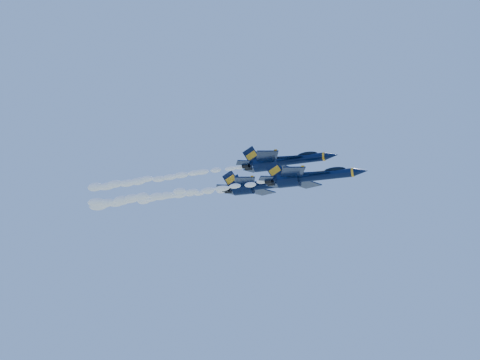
% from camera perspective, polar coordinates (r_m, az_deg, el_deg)
% --- Properties ---
extents(jet_lead, '(15.03, 12.33, 5.58)m').
position_cam_1_polar(jet_lead, '(69.14, 8.37, 0.40)').
color(jet_lead, black).
extents(smoke_trail_jet_lead, '(33.26, 1.55, 1.40)m').
position_cam_1_polar(smoke_trail_jet_lead, '(77.60, -8.34, -1.66)').
color(smoke_trail_jet_lead, white).
extents(jet_second, '(16.17, 13.26, 6.01)m').
position_cam_1_polar(jet_second, '(77.99, 5.28, 2.30)').
color(jet_second, black).
extents(smoke_trail_jet_second, '(33.26, 1.67, 1.50)m').
position_cam_1_polar(smoke_trail_jet_second, '(87.35, -9.62, 0.23)').
color(smoke_trail_jet_second, white).
extents(jet_third, '(18.42, 15.11, 6.84)m').
position_cam_1_polar(jet_third, '(91.85, 2.57, -0.65)').
color(jet_third, black).
extents(smoke_trail_jet_third, '(33.26, 1.90, 1.71)m').
position_cam_1_polar(smoke_trail_jet_third, '(102.39, -10.44, -2.21)').
color(smoke_trail_jet_third, white).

